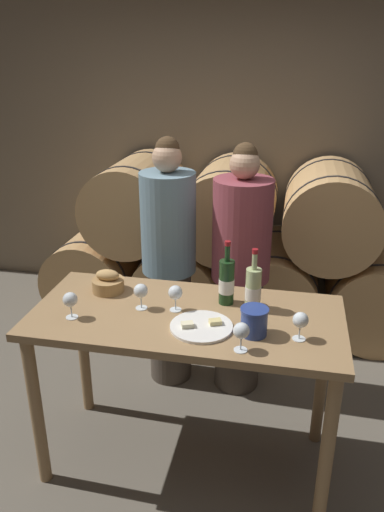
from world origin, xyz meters
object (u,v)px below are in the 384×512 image
wine_bottle_white (253,289)px  bread_basket (108,283)px  person_right (240,273)px  blue_crock (254,320)px  tasting_table (186,337)px  person_left (169,265)px  cheese_plate (201,326)px  wine_glass_center (175,293)px  wine_glass_far_right (301,321)px  wine_glass_right (241,331)px  wine_glass_far_left (70,300)px  wine_glass_left (141,291)px  wine_bottle_red (227,282)px

wine_bottle_white → bread_basket: size_ratio=1.89×
person_right → blue_crock: person_right is taller
tasting_table → person_left: bearing=110.2°
person_left → wine_bottle_white: 0.88m
person_left → cheese_plate: size_ratio=5.61×
wine_glass_center → wine_glass_far_right: bearing=-14.1°
tasting_table → wine_glass_right: bearing=-42.1°
wine_glass_far_left → wine_glass_far_right: same height
wine_glass_left → wine_glass_far_right: bearing=-9.9°
tasting_table → person_right: person_right is taller
wine_bottle_red → bread_basket: (-0.64, 0.01, -0.07)m
bread_basket → wine_glass_right: 0.88m
blue_crock → wine_glass_right: (-0.04, -0.14, 0.02)m
blue_crock → wine_glass_far_right: 0.20m
wine_bottle_red → wine_glass_far_right: 0.46m
tasting_table → cheese_plate: 0.21m
wine_bottle_red → wine_bottle_white: 0.14m
wine_bottle_white → cheese_plate: size_ratio=1.09×
wine_bottle_red → wine_glass_far_right: wine_bottle_red is taller
wine_glass_center → person_left: bearing=106.6°
tasting_table → wine_glass_right: wine_glass_right is taller
person_left → wine_glass_far_left: 0.94m
wine_bottle_white → wine_glass_center: bearing=-166.8°
wine_bottle_red → wine_glass_center: (-0.24, -0.13, -0.02)m
tasting_table → person_left: size_ratio=0.93×
wine_bottle_red → wine_glass_center: 0.27m
bread_basket → cheese_plate: size_ratio=0.58×
wine_glass_center → wine_glass_far_left: bearing=-160.0°
blue_crock → cheese_plate: bearing=178.6°
wine_bottle_red → wine_glass_center: bearing=-151.2°
person_left → wine_bottle_red: person_left is taller
blue_crock → wine_glass_far_right: size_ratio=0.98×
tasting_table → blue_crock: 0.42m
blue_crock → wine_glass_far_right: wine_glass_far_right is taller
blue_crock → wine_glass_left: wine_glass_left is taller
cheese_plate → wine_bottle_red: bearing=74.1°
wine_bottle_red → bread_basket: 0.64m
wine_bottle_white → wine_glass_right: wine_bottle_white is taller
person_right → wine_glass_right: person_right is taller
person_left → wine_glass_center: bearing=-73.4°
wine_glass_far_left → wine_glass_center: same height
wine_bottle_white → wine_glass_left: wine_bottle_white is taller
cheese_plate → wine_glass_far_left: 0.64m
wine_glass_left → person_right: bearing=60.3°
tasting_table → bread_basket: (-0.46, 0.16, 0.18)m
cheese_plate → wine_glass_center: bearing=137.6°
wine_bottle_red → person_right: bearing=88.9°
wine_bottle_white → blue_crock: size_ratio=2.45×
bread_basket → wine_glass_far_right: wine_glass_far_right is taller
blue_crock → wine_glass_left: (-0.57, 0.13, 0.02)m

